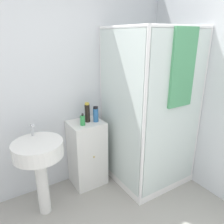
% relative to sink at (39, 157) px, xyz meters
% --- Properties ---
extents(wall_back, '(6.40, 0.06, 2.50)m').
position_rel_sink_xyz_m(wall_back, '(0.15, 0.43, 0.58)').
color(wall_back, silver).
rests_on(wall_back, ground_plane).
extents(shower_enclosure, '(0.89, 0.92, 1.93)m').
position_rel_sink_xyz_m(shower_enclosure, '(1.32, -0.13, -0.14)').
color(shower_enclosure, white).
rests_on(shower_enclosure, ground_plane).
extents(vanity_cabinet, '(0.41, 0.38, 0.85)m').
position_rel_sink_xyz_m(vanity_cabinet, '(0.63, 0.22, -0.25)').
color(vanity_cabinet, silver).
rests_on(vanity_cabinet, ground_plane).
extents(sink, '(0.50, 0.50, 0.98)m').
position_rel_sink_xyz_m(sink, '(0.00, 0.00, 0.00)').
color(sink, white).
rests_on(sink, ground_plane).
extents(soap_dispenser, '(0.06, 0.06, 0.15)m').
position_rel_sink_xyz_m(soap_dispenser, '(0.56, 0.16, 0.23)').
color(soap_dispenser, green).
rests_on(soap_dispenser, vanity_cabinet).
extents(shampoo_bottle_tall_black, '(0.06, 0.06, 0.24)m').
position_rel_sink_xyz_m(shampoo_bottle_tall_black, '(0.66, 0.22, 0.29)').
color(shampoo_bottle_tall_black, black).
rests_on(shampoo_bottle_tall_black, vanity_cabinet).
extents(shampoo_bottle_blue, '(0.06, 0.06, 0.19)m').
position_rel_sink_xyz_m(shampoo_bottle_blue, '(0.74, 0.18, 0.26)').
color(shampoo_bottle_blue, '#2D66A3').
rests_on(shampoo_bottle_blue, vanity_cabinet).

